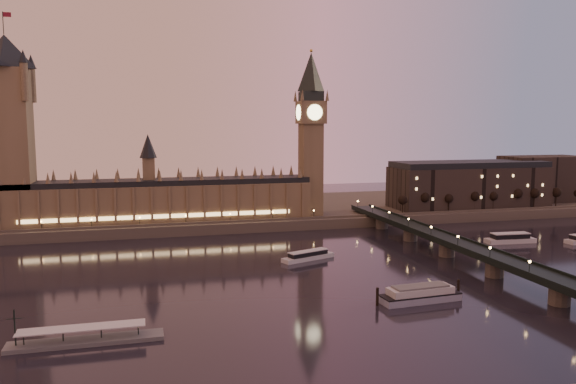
# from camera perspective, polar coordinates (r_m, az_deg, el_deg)

# --- Properties ---
(ground) EXTENTS (700.00, 700.00, 0.00)m
(ground) POSITION_cam_1_polar(r_m,az_deg,el_deg) (233.56, -1.76, -8.92)
(ground) COLOR black
(ground) RESTS_ON ground
(far_embankment) EXTENTS (560.00, 130.00, 6.00)m
(far_embankment) POSITION_cam_1_polar(r_m,az_deg,el_deg) (396.99, -2.88, -1.90)
(far_embankment) COLOR #423D35
(far_embankment) RESTS_ON ground
(palace_of_westminster) EXTENTS (180.00, 26.62, 52.00)m
(palace_of_westminster) POSITION_cam_1_polar(r_m,az_deg,el_deg) (342.77, -12.92, -0.31)
(palace_of_westminster) COLOR brown
(palace_of_westminster) RESTS_ON ground
(victoria_tower) EXTENTS (31.68, 31.68, 118.00)m
(victoria_tower) POSITION_cam_1_polar(r_m,az_deg,el_deg) (347.17, -26.49, 6.53)
(victoria_tower) COLOR brown
(victoria_tower) RESTS_ON ground
(big_ben) EXTENTS (17.68, 17.68, 104.00)m
(big_ben) POSITION_cam_1_polar(r_m,az_deg,el_deg) (355.65, 2.34, 6.94)
(big_ben) COLOR brown
(big_ben) RESTS_ON ground
(westminster_bridge) EXTENTS (13.20, 260.00, 15.30)m
(westminster_bridge) POSITION_cam_1_polar(r_m,az_deg,el_deg) (267.32, 17.86, -6.00)
(westminster_bridge) COLOR black
(westminster_bridge) RESTS_ON ground
(city_block) EXTENTS (155.00, 45.00, 34.00)m
(city_block) POSITION_cam_1_polar(r_m,az_deg,el_deg) (429.28, 20.20, 0.93)
(city_block) COLOR black
(city_block) RESTS_ON ground
(bare_tree_0) EXTENTS (6.40, 6.40, 13.01)m
(bare_tree_0) POSITION_cam_1_polar(r_m,az_deg,el_deg) (369.83, 11.74, -0.70)
(bare_tree_0) COLOR black
(bare_tree_0) RESTS_ON ground
(bare_tree_1) EXTENTS (6.40, 6.40, 13.01)m
(bare_tree_1) POSITION_cam_1_polar(r_m,az_deg,el_deg) (377.53, 14.01, -0.61)
(bare_tree_1) COLOR black
(bare_tree_1) RESTS_ON ground
(bare_tree_2) EXTENTS (6.40, 6.40, 13.01)m
(bare_tree_2) POSITION_cam_1_polar(r_m,az_deg,el_deg) (385.79, 16.19, -0.52)
(bare_tree_2) COLOR black
(bare_tree_2) RESTS_ON ground
(bare_tree_3) EXTENTS (6.40, 6.40, 13.01)m
(bare_tree_3) POSITION_cam_1_polar(r_m,az_deg,el_deg) (394.59, 18.27, -0.43)
(bare_tree_3) COLOR black
(bare_tree_3) RESTS_ON ground
(bare_tree_4) EXTENTS (6.40, 6.40, 13.01)m
(bare_tree_4) POSITION_cam_1_polar(r_m,az_deg,el_deg) (403.89, 20.26, -0.35)
(bare_tree_4) COLOR black
(bare_tree_4) RESTS_ON ground
(bare_tree_5) EXTENTS (6.40, 6.40, 13.01)m
(bare_tree_5) POSITION_cam_1_polar(r_m,az_deg,el_deg) (413.65, 22.15, -0.27)
(bare_tree_5) COLOR black
(bare_tree_5) RESTS_ON ground
(bare_tree_6) EXTENTS (6.40, 6.40, 13.01)m
(bare_tree_6) POSITION_cam_1_polar(r_m,az_deg,el_deg) (423.84, 23.96, -0.20)
(bare_tree_6) COLOR black
(bare_tree_6) RESTS_ON ground
(bare_tree_7) EXTENTS (6.40, 6.40, 13.01)m
(bare_tree_7) POSITION_cam_1_polar(r_m,az_deg,el_deg) (434.44, 25.68, -0.12)
(bare_tree_7) COLOR black
(bare_tree_7) RESTS_ON ground
(cruise_boat_a) EXTENTS (27.54, 15.31, 4.36)m
(cruise_boat_a) POSITION_cam_1_polar(r_m,az_deg,el_deg) (266.82, 2.05, -6.48)
(cruise_boat_a) COLOR silver
(cruise_boat_a) RESTS_ON ground
(cruise_boat_c) EXTENTS (27.57, 9.23, 5.43)m
(cruise_boat_c) POSITION_cam_1_polar(r_m,az_deg,el_deg) (326.61, 21.64, -4.41)
(cruise_boat_c) COLOR silver
(cruise_boat_c) RESTS_ON ground
(moored_barge) EXTENTS (34.57, 10.40, 6.35)m
(moored_barge) POSITION_cam_1_polar(r_m,az_deg,el_deg) (211.16, 13.28, -10.07)
(moored_barge) COLOR #858DA9
(moored_barge) RESTS_ON ground
(pontoon_pier) EXTENTS (44.13, 7.36, 11.77)m
(pontoon_pier) POSITION_cam_1_polar(r_m,az_deg,el_deg) (179.36, -19.88, -13.87)
(pontoon_pier) COLOR #595B5E
(pontoon_pier) RESTS_ON ground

